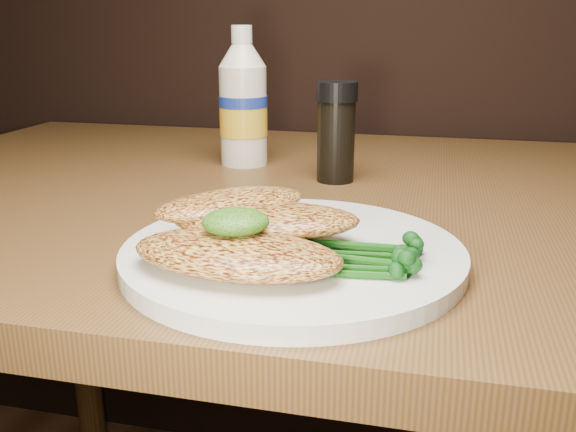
# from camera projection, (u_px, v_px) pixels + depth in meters

# --- Properties ---
(plate) EXTENTS (0.29, 0.29, 0.02)m
(plate) POSITION_uv_depth(u_px,v_px,m) (293.00, 254.00, 0.54)
(plate) COLOR white
(plate) RESTS_ON dining_table
(chicken_front) EXTENTS (0.18, 0.10, 0.03)m
(chicken_front) POSITION_uv_depth(u_px,v_px,m) (237.00, 254.00, 0.48)
(chicken_front) COLOR gold
(chicken_front) RESTS_ON plate
(chicken_mid) EXTENTS (0.17, 0.11, 0.02)m
(chicken_mid) POSITION_uv_depth(u_px,v_px,m) (267.00, 220.00, 0.54)
(chicken_mid) COLOR gold
(chicken_mid) RESTS_ON plate
(chicken_back) EXTENTS (0.15, 0.15, 0.02)m
(chicken_back) POSITION_uv_depth(u_px,v_px,m) (231.00, 204.00, 0.56)
(chicken_back) COLOR gold
(chicken_back) RESTS_ON plate
(pesto_front) EXTENTS (0.07, 0.06, 0.02)m
(pesto_front) POSITION_uv_depth(u_px,v_px,m) (236.00, 222.00, 0.49)
(pesto_front) COLOR black
(pesto_front) RESTS_ON chicken_front
(broccolini_bundle) EXTENTS (0.18, 0.15, 0.02)m
(broccolini_bundle) POSITION_uv_depth(u_px,v_px,m) (343.00, 250.00, 0.50)
(broccolini_bundle) COLOR #144910
(broccolini_bundle) RESTS_ON plate
(mayo_bottle) EXTENTS (0.08, 0.08, 0.19)m
(mayo_bottle) POSITION_uv_depth(u_px,v_px,m) (243.00, 97.00, 0.88)
(mayo_bottle) COLOR silver
(mayo_bottle) RESTS_ON dining_table
(pepper_grinder) EXTENTS (0.06, 0.06, 0.13)m
(pepper_grinder) POSITION_uv_depth(u_px,v_px,m) (336.00, 132.00, 0.80)
(pepper_grinder) COLOR black
(pepper_grinder) RESTS_ON dining_table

